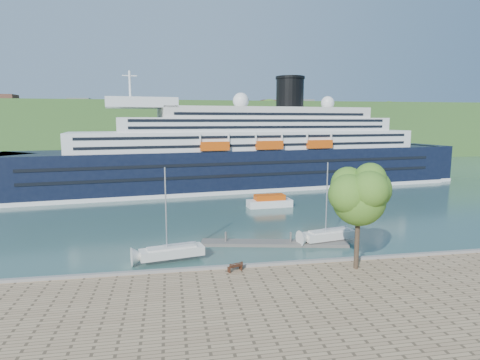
# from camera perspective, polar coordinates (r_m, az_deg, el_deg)

# --- Properties ---
(ground) EXTENTS (400.00, 400.00, 0.00)m
(ground) POSITION_cam_1_polar(r_m,az_deg,el_deg) (43.25, 1.97, -13.32)
(ground) COLOR #284844
(ground) RESTS_ON ground
(far_hillside) EXTENTS (400.00, 50.00, 24.00)m
(far_hillside) POSITION_cam_1_polar(r_m,az_deg,el_deg) (184.51, -7.52, 7.12)
(far_hillside) COLOR #375D25
(far_hillside) RESTS_ON ground
(quay_coping) EXTENTS (220.00, 0.50, 0.30)m
(quay_coping) POSITION_cam_1_polar(r_m,az_deg,el_deg) (42.66, 2.04, -11.98)
(quay_coping) COLOR slate
(quay_coping) RESTS_ON promenade
(cruise_ship) EXTENTS (120.16, 32.75, 26.70)m
(cruise_ship) POSITION_cam_1_polar(r_m,az_deg,el_deg) (95.66, 0.12, 6.84)
(cruise_ship) COLOR black
(cruise_ship) RESTS_ON ground
(park_bench) EXTENTS (1.76, 1.20, 1.04)m
(park_bench) POSITION_cam_1_polar(r_m,az_deg,el_deg) (41.22, -0.74, -12.17)
(park_bench) COLOR #422313
(park_bench) RESTS_ON promenade
(promenade_tree) EXTENTS (7.10, 7.10, 11.76)m
(promenade_tree) POSITION_cam_1_polar(r_m,az_deg,el_deg) (42.17, 16.47, -4.45)
(promenade_tree) COLOR #3C6C1C
(promenade_tree) RESTS_ON promenade
(floating_pontoon) EXTENTS (19.11, 6.11, 0.42)m
(floating_pontoon) POSITION_cam_1_polar(r_m,az_deg,el_deg) (53.05, 4.90, -8.94)
(floating_pontoon) COLOR #656159
(floating_pontoon) RESTS_ON ground
(sailboat_white_near) EXTENTS (8.36, 3.83, 10.42)m
(sailboat_white_near) POSITION_cam_1_polar(r_m,az_deg,el_deg) (46.29, -9.78, -5.20)
(sailboat_white_near) COLOR silver
(sailboat_white_near) RESTS_ON ground
(sailboat_white_far) EXTENTS (8.19, 3.74, 10.22)m
(sailboat_white_far) POSITION_cam_1_polar(r_m,az_deg,el_deg) (53.78, 12.69, -3.48)
(sailboat_white_far) COLOR silver
(sailboat_white_far) RESTS_ON ground
(tender_launch) EXTENTS (8.65, 3.50, 2.34)m
(tender_launch) POSITION_cam_1_polar(r_m,az_deg,el_deg) (75.41, 4.22, -2.95)
(tender_launch) COLOR #CB490B
(tender_launch) RESTS_ON ground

